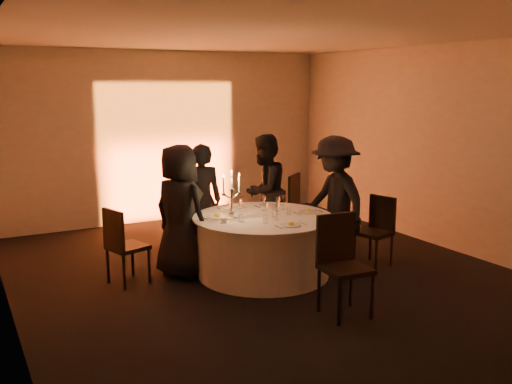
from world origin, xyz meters
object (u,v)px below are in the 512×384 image
guest_back_left (201,200)px  guest_back_right (264,191)px  chair_left (122,242)px  chair_right (377,227)px  chair_back_left (177,216)px  coffee_cup (224,221)px  chair_back_right (286,204)px  chair_front (341,258)px  guest_left (180,211)px  candelabra (232,202)px  banquet_table (263,246)px  guest_right (335,200)px

guest_back_left → guest_back_right: (1.01, -0.01, 0.04)m
chair_left → chair_right: chair_left is taller
chair_right → chair_back_left: bearing=-143.9°
guest_back_right → coffee_cup: (-1.24, -1.22, -0.05)m
guest_back_left → chair_back_right: bearing=-162.5°
chair_front → guest_left: (-1.08, 1.92, 0.24)m
coffee_cup → guest_left: bearing=125.1°
chair_front → guest_back_left: 2.68m
chair_left → chair_back_right: 2.82m
candelabra → banquet_table: bearing=-6.5°
guest_left → guest_back_right: same height
guest_back_right → coffee_cup: 1.74m
guest_back_left → candelabra: bearing=104.3°
guest_left → guest_back_left: size_ratio=1.05×
chair_back_left → guest_left: (-0.33, -1.00, 0.30)m
chair_back_right → chair_front: bearing=31.6°
chair_left → coffee_cup: (1.10, -0.56, 0.26)m
banquet_table → guest_back_right: guest_back_right is taller
coffee_cup → candelabra: 0.28m
candelabra → chair_back_left: bearing=98.1°
banquet_table → candelabra: candelabra is taller
chair_front → guest_back_right: size_ratio=0.63×
banquet_table → guest_left: (-0.96, 0.44, 0.46)m
coffee_cup → candelabra: candelabra is taller
chair_back_left → chair_back_right: chair_back_right is taller
guest_right → chair_left: bearing=-100.9°
banquet_table → coffee_cup: (-0.59, -0.08, 0.42)m
chair_left → coffee_cup: 1.26m
guest_left → chair_right: bearing=-132.5°
chair_right → candelabra: bearing=-116.0°
chair_back_left → coffee_cup: size_ratio=8.79×
chair_back_left → guest_back_right: guest_back_right is taller
guest_left → guest_right: (2.05, -0.46, 0.03)m
guest_left → banquet_table: bearing=-139.6°
banquet_table → chair_left: size_ratio=1.89×
guest_left → guest_right: 2.10m
chair_left → chair_front: 2.67m
chair_back_left → coffee_cup: bearing=112.6°
chair_right → guest_back_right: (-0.91, 1.50, 0.32)m
guest_right → candelabra: (-1.52, 0.06, 0.11)m
chair_left → candelabra: 1.42m
chair_back_left → chair_right: (2.18, -1.81, -0.02)m
banquet_table → guest_right: bearing=-0.7°
chair_left → guest_left: bearing=-110.7°
banquet_table → coffee_cup: coffee_cup is taller
guest_back_left → guest_back_right: size_ratio=0.95×
guest_back_right → guest_left: bearing=-6.1°
banquet_table → guest_left: guest_left is taller
chair_back_right → candelabra: (-1.47, -1.11, 0.38)m
chair_front → guest_back_left: bearing=104.6°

